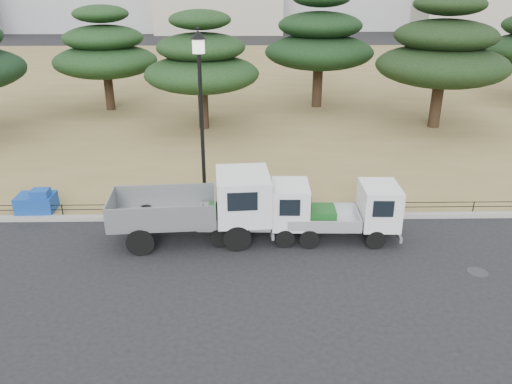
{
  "coord_description": "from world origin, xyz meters",
  "views": [
    {
      "loc": [
        -0.3,
        -13.78,
        7.82
      ],
      "look_at": [
        0.0,
        2.0,
        1.3
      ],
      "focal_mm": 35.0,
      "sensor_mm": 36.0,
      "label": 1
    }
  ],
  "objects_px": {
    "street_lamp": "(201,95)",
    "truck_kei_rear": "(351,212)",
    "truck_kei_front": "(263,211)",
    "tarp_pile": "(37,202)",
    "truck_large": "(201,204)"
  },
  "relations": [
    {
      "from": "truck_kei_front",
      "to": "truck_kei_rear",
      "type": "bearing_deg",
      "value": -1.1
    },
    {
      "from": "truck_kei_rear",
      "to": "tarp_pile",
      "type": "xyz_separation_m",
      "value": [
        -11.14,
        2.09,
        -0.44
      ]
    },
    {
      "from": "street_lamp",
      "to": "truck_kei_rear",
      "type": "bearing_deg",
      "value": -20.59
    },
    {
      "from": "truck_kei_rear",
      "to": "tarp_pile",
      "type": "height_order",
      "value": "truck_kei_rear"
    },
    {
      "from": "truck_large",
      "to": "tarp_pile",
      "type": "xyz_separation_m",
      "value": [
        -6.22,
        2.0,
        -0.75
      ]
    },
    {
      "from": "tarp_pile",
      "to": "street_lamp",
      "type": "bearing_deg",
      "value": -2.15
    },
    {
      "from": "truck_kei_front",
      "to": "street_lamp",
      "type": "bearing_deg",
      "value": 141.47
    },
    {
      "from": "truck_large",
      "to": "street_lamp",
      "type": "distance_m",
      "value": 3.67
    },
    {
      "from": "truck_kei_front",
      "to": "street_lamp",
      "type": "xyz_separation_m",
      "value": [
        -2.06,
        1.73,
        3.51
      ]
    },
    {
      "from": "truck_kei_front",
      "to": "tarp_pile",
      "type": "height_order",
      "value": "truck_kei_front"
    },
    {
      "from": "truck_large",
      "to": "truck_kei_front",
      "type": "bearing_deg",
      "value": -3.11
    },
    {
      "from": "street_lamp",
      "to": "tarp_pile",
      "type": "distance_m",
      "value": 7.36
    },
    {
      "from": "truck_large",
      "to": "tarp_pile",
      "type": "distance_m",
      "value": 6.58
    },
    {
      "from": "truck_large",
      "to": "truck_kei_front",
      "type": "xyz_separation_m",
      "value": [
        2.03,
        0.04,
        -0.3
      ]
    },
    {
      "from": "truck_kei_rear",
      "to": "street_lamp",
      "type": "distance_m",
      "value": 6.35
    }
  ]
}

